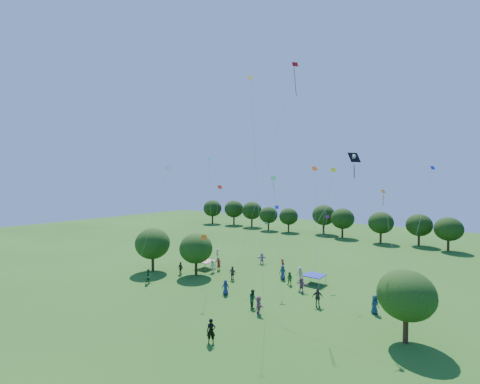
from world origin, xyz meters
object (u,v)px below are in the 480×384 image
near_tree_north (196,248)px  tent_blue (314,275)px  red_high_kite (283,111)px  near_tree_west (153,244)px  near_tree_east (406,295)px  tent_red_stripe (205,261)px  pirate_kite (351,162)px  man_in_black (211,331)px

near_tree_north → tent_blue: size_ratio=2.45×
near_tree_north → red_high_kite: size_ratio=0.23×
near_tree_west → tent_blue: 21.34m
near_tree_west → near_tree_east: size_ratio=1.06×
near_tree_west → red_high_kite: bearing=13.3°
tent_blue → near_tree_north: bearing=-156.6°
near_tree_north → tent_red_stripe: 4.06m
near_tree_north → red_high_kite: bearing=9.5°
near_tree_east → tent_red_stripe: size_ratio=2.50×
pirate_kite → red_high_kite: size_ratio=0.56×
tent_blue → man_in_black: size_ratio=1.19×
tent_red_stripe → pirate_kite: bearing=-9.0°
man_in_black → red_high_kite: 23.32m
red_high_kite → tent_blue: bearing=62.2°
near_tree_east → pirate_kite: pirate_kite is taller
tent_red_stripe → red_high_kite: (12.76, -1.06, 18.75)m
tent_blue → man_in_black: (-0.37, -17.57, -0.11)m
near_tree_east → tent_red_stripe: 26.80m
near_tree_west → pirate_kite: size_ratio=0.43×
tent_blue → red_high_kite: (-2.08, -3.96, 18.75)m
man_in_black → red_high_kite: red_high_kite is taller
near_tree_north → tent_blue: bearing=23.4°
near_tree_west → tent_red_stripe: size_ratio=2.64×
near_tree_east → near_tree_west: bearing=178.9°
man_in_black → red_high_kite: (-1.72, 13.61, 18.86)m
near_tree_east → man_in_black: (-11.56, -8.88, -2.69)m
near_tree_north → red_high_kite: 20.06m
near_tree_north → near_tree_east: size_ratio=0.98×
near_tree_east → red_high_kite: 21.45m
pirate_kite → red_high_kite: (-8.28, 2.26, 5.94)m
near_tree_north → pirate_kite: bearing=-0.9°
near_tree_west → tent_blue: near_tree_west is taller
pirate_kite → tent_blue: bearing=134.9°
near_tree_east → tent_blue: (-11.20, 8.69, -2.58)m
red_high_kite → tent_red_stripe: bearing=175.2°
near_tree_east → pirate_kite: (-5.00, 2.48, 10.23)m
tent_red_stripe → man_in_black: man_in_black is taller
near_tree_west → pirate_kite: 27.73m
tent_blue → man_in_black: man_in_black is taller
near_tree_west → near_tree_north: bearing=20.3°
tent_blue → pirate_kite: 15.53m
red_high_kite → near_tree_north: bearing=-170.5°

